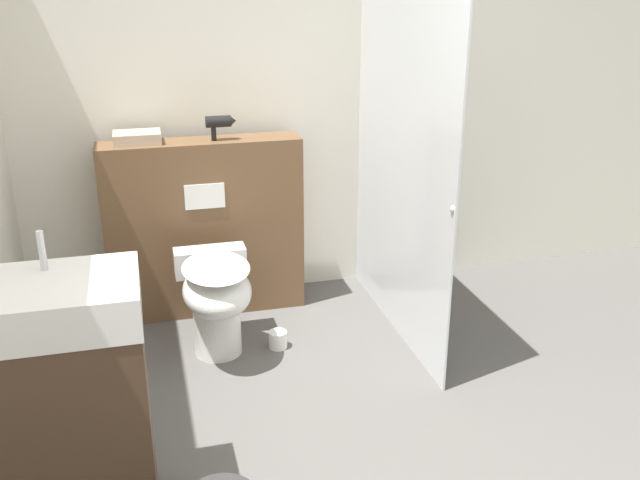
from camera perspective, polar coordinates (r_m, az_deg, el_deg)
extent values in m
cube|color=silver|center=(4.27, -4.61, 11.86)|extent=(8.00, 0.06, 2.50)
cube|color=brown|center=(4.17, -9.20, 0.97)|extent=(1.12, 0.23, 1.03)
cube|color=white|center=(3.98, -9.20, 3.46)|extent=(0.22, 0.01, 0.14)
cube|color=silver|center=(3.79, 6.44, 6.12)|extent=(0.01, 1.40, 1.91)
sphere|color=#B2B2B7|center=(3.21, 10.66, 2.44)|extent=(0.04, 0.04, 0.04)
cylinder|color=white|center=(3.80, -8.23, -6.39)|extent=(0.25, 0.25, 0.37)
ellipsoid|color=white|center=(3.63, -8.24, -4.04)|extent=(0.35, 0.48, 0.23)
ellipsoid|color=white|center=(3.58, -8.34, -2.20)|extent=(0.34, 0.47, 0.02)
cube|color=white|center=(3.87, -8.78, -1.66)|extent=(0.38, 0.13, 0.14)
cube|color=#473323|center=(2.74, -19.84, -13.90)|extent=(0.60, 0.41, 0.81)
cube|color=white|center=(2.51, -21.17, -4.80)|extent=(0.61, 0.42, 0.15)
cylinder|color=silver|center=(2.56, -21.36, -0.78)|extent=(0.02, 0.02, 0.14)
cylinder|color=black|center=(3.99, -8.15, 9.37)|extent=(0.14, 0.06, 0.06)
cone|color=black|center=(4.00, -6.95, 9.45)|extent=(0.03, 0.05, 0.05)
cylinder|color=black|center=(4.00, -8.50, 8.57)|extent=(0.03, 0.03, 0.10)
cube|color=tan|center=(4.02, -14.42, 7.94)|extent=(0.25, 0.19, 0.06)
cylinder|color=white|center=(3.88, -3.38, -7.96)|extent=(0.10, 0.10, 0.09)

